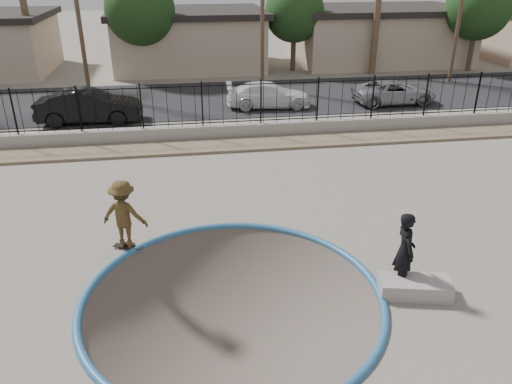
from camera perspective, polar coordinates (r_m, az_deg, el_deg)
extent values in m
cube|color=slate|center=(23.77, -6.11, 4.87)|extent=(120.00, 120.00, 2.20)
torus|color=#2C6390|center=(11.72, -2.65, -12.03)|extent=(7.04, 7.04, 0.20)
cube|color=#857057|center=(20.74, -5.81, 5.22)|extent=(42.00, 1.60, 0.11)
cube|color=#9D968A|center=(21.70, -6.02, 6.80)|extent=(42.00, 0.45, 0.60)
cube|color=black|center=(21.58, -6.07, 7.86)|extent=(40.00, 0.04, 0.03)
cube|color=black|center=(21.16, -6.27, 11.95)|extent=(40.00, 0.04, 0.04)
cube|color=black|center=(28.21, -6.81, 10.47)|extent=(90.00, 8.00, 0.04)
cube|color=tan|center=(37.19, -7.65, 16.69)|extent=(10.00, 8.00, 3.50)
cube|color=black|center=(36.96, -7.83, 19.68)|extent=(10.60, 8.60, 0.40)
cube|color=tan|center=(40.06, 13.72, 16.82)|extent=(12.00, 8.00, 3.50)
cube|color=black|center=(39.85, 14.02, 19.59)|extent=(12.60, 8.60, 0.40)
cylinder|color=brown|center=(35.58, -25.02, 18.81)|extent=(0.44, 0.44, 9.00)
cylinder|color=#473323|center=(29.85, -19.70, 18.83)|extent=(0.24, 0.24, 9.00)
cylinder|color=#473323|center=(29.80, 0.74, 20.65)|extent=(0.24, 0.24, 9.50)
cylinder|color=#473323|center=(33.92, 22.39, 19.04)|extent=(0.24, 0.24, 9.00)
cylinder|color=#473323|center=(33.83, -12.68, 15.06)|extent=(0.34, 0.34, 3.00)
sphere|color=#143311|center=(33.49, -13.14, 19.60)|extent=(4.32, 4.32, 4.32)
cylinder|color=#473323|center=(35.66, 4.28, 15.87)|extent=(0.34, 0.34, 2.75)
sphere|color=#143311|center=(35.35, 4.41, 19.83)|extent=(3.96, 3.96, 3.96)
cylinder|color=#473323|center=(38.35, 23.40, 14.81)|extent=(0.34, 0.34, 3.00)
sphere|color=#143311|center=(38.05, 24.12, 18.78)|extent=(4.32, 4.32, 4.32)
imported|color=brown|center=(13.49, -14.81, -2.84)|extent=(1.37, 1.05, 1.88)
cube|color=black|center=(13.91, -14.42, -6.04)|extent=(0.81, 0.47, 0.02)
cylinder|color=silver|center=(13.98, -15.53, -6.17)|extent=(0.06, 0.05, 0.05)
cylinder|color=silver|center=(14.09, -15.27, -5.86)|extent=(0.06, 0.05, 0.05)
cylinder|color=silver|center=(13.76, -13.52, -6.46)|extent=(0.06, 0.05, 0.05)
cylinder|color=silver|center=(13.88, -13.27, -6.15)|extent=(0.06, 0.05, 0.05)
imported|color=black|center=(12.08, 16.64, -6.44)|extent=(0.50, 0.73, 1.92)
cube|color=#A0958E|center=(12.26, 17.68, -10.34)|extent=(1.72, 1.04, 0.40)
imported|color=black|center=(24.87, -18.53, 9.28)|extent=(4.81, 1.81, 1.57)
imported|color=white|center=(26.33, 1.47, 11.04)|extent=(4.48, 2.08, 1.27)
imported|color=#919499|center=(28.01, 15.51, 10.97)|extent=(4.45, 2.15, 1.22)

